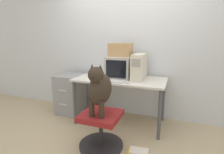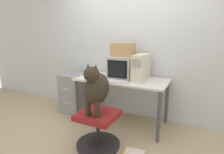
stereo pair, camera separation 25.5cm
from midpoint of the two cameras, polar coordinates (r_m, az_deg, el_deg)
The scene contains 12 objects.
ground_plane at distance 2.82m, azimuth -2.66°, elevation -17.61°, with size 12.00×12.00×0.00m, color tan.
wall_back at distance 3.21m, azimuth 2.91°, elevation 10.42°, with size 8.00×0.05×2.60m.
desk at distance 2.88m, azimuth 0.13°, elevation -2.17°, with size 1.47×0.75×0.77m.
crt_monitor at distance 2.93m, azimuth 0.27°, elevation 3.31°, with size 0.40×0.47×0.35m.
pc_tower at distance 2.81m, azimuth 6.33°, elevation 3.40°, with size 0.17×0.51×0.41m.
keyboard at distance 2.64m, azimuth -3.00°, elevation -1.30°, with size 0.41×0.17×0.03m.
computer_mouse at distance 2.53m, azimuth 2.27°, elevation -1.82°, with size 0.06×0.04×0.03m.
office_chair at distance 2.40m, azimuth -6.81°, elevation -16.68°, with size 0.58×0.58×0.48m.
dog at distance 2.16m, azimuth -7.43°, elevation -3.52°, with size 0.24×0.48×0.65m.
filing_cabinet at distance 3.50m, azimuth -15.38°, elevation -5.30°, with size 0.45×0.51×0.74m.
cardboard_box at distance 2.91m, azimuth 0.30°, elevation 8.87°, with size 0.36×0.26×0.22m.
book_stack_floor at distance 2.39m, azimuth 5.22°, elevation -23.15°, with size 0.27×0.17×0.04m.
Camera 1 is at (0.85, -2.29, 1.40)m, focal length 28.00 mm.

